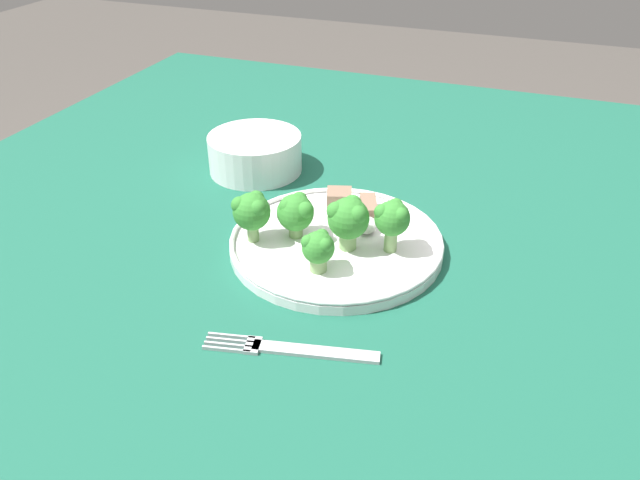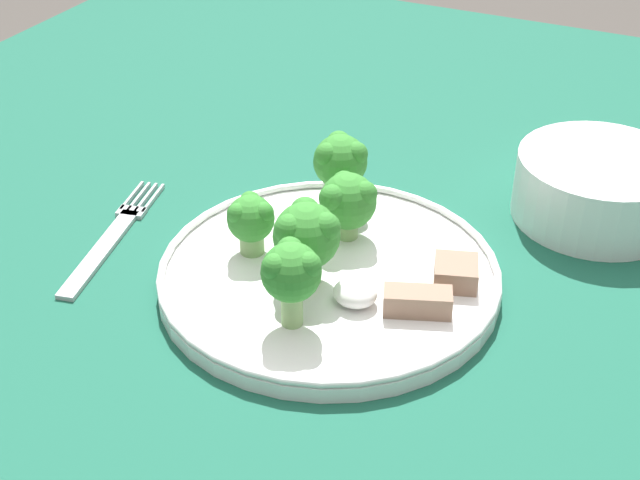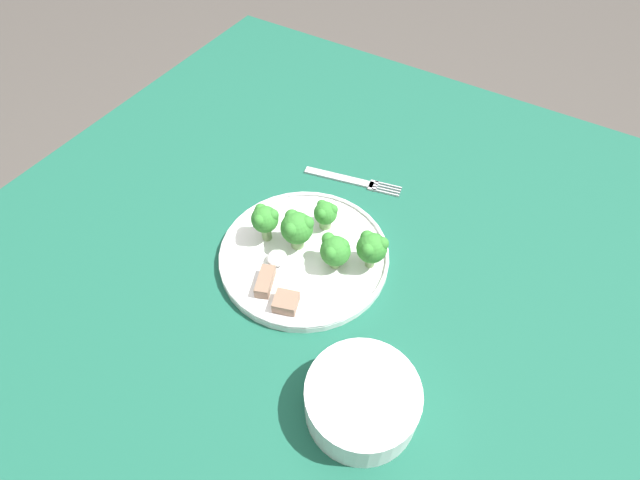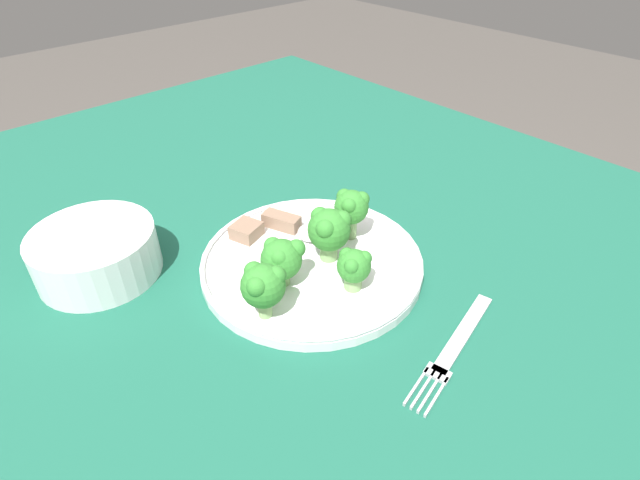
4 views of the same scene
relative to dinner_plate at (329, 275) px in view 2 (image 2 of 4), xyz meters
The scene contains 12 objects.
table 0.11m from the dinner_plate, 47.11° to the left, with size 1.27×1.19×0.73m.
dinner_plate is the anchor object (origin of this frame).
fork 0.19m from the dinner_plate, behind, with size 0.06×0.18×0.00m.
cream_bowl 0.25m from the dinner_plate, 48.85° to the left, with size 0.14×0.14×0.06m.
broccoli_floret_near_rim_left 0.05m from the dinner_plate, 119.08° to the right, with size 0.05×0.05×0.07m.
broccoli_floret_center_left 0.07m from the dinner_plate, behind, with size 0.04×0.04×0.05m.
broccoli_floret_back_left 0.08m from the dinner_plate, 87.68° to the right, with size 0.04×0.04×0.07m.
broccoli_floret_front_left 0.06m from the dinner_plate, 98.91° to the left, with size 0.05×0.05×0.06m.
broccoli_floret_center_back 0.11m from the dinner_plate, 109.84° to the left, with size 0.05×0.05×0.06m.
meat_slice_front_slice 0.08m from the dinner_plate, 12.64° to the right, with size 0.05×0.04×0.02m.
meat_slice_middle_slice 0.10m from the dinner_plate, 16.99° to the left, with size 0.04×0.04×0.02m.
sauce_dollop 0.05m from the dinner_plate, 39.17° to the right, with size 0.03×0.03×0.02m.
Camera 2 is at (0.19, -0.56, 1.14)m, focal length 50.00 mm.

